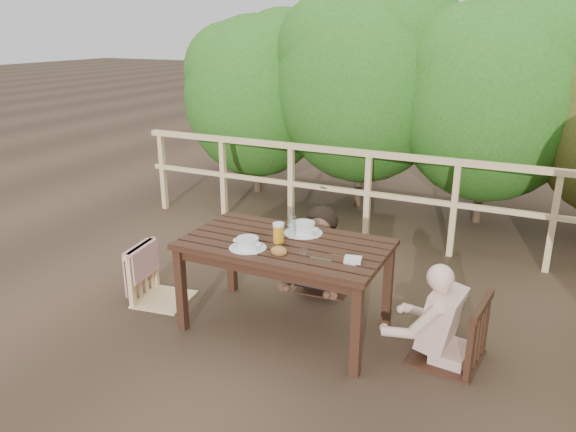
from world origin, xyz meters
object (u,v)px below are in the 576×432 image
at_px(table, 285,286).
at_px(tumbler, 304,254).
at_px(soup_far, 303,228).
at_px(soup_near, 248,244).
at_px(diner_right, 458,286).
at_px(bottle, 292,226).
at_px(woman, 327,222).
at_px(chair_far, 326,240).
at_px(bread_roll, 279,251).
at_px(chair_left, 161,252).
at_px(chair_right, 452,298).
at_px(beer_glass, 279,234).
at_px(butter_tub, 353,261).

height_order(table, tumbler, tumbler).
bearing_deg(soup_far, soup_near, -117.85).
height_order(diner_right, bottle, diner_right).
relative_size(woman, tumbler, 18.29).
xyz_separation_m(chair_far, bread_roll, (0.04, -1.00, 0.28)).
xyz_separation_m(chair_left, chair_right, (2.35, 0.15, 0.02)).
xyz_separation_m(chair_right, soup_near, (-1.41, -0.32, 0.27)).
bearing_deg(chair_far, soup_near, -107.40).
height_order(chair_left, bread_roll, chair_left).
xyz_separation_m(table, diner_right, (1.25, 0.10, 0.22)).
height_order(diner_right, tumbler, diner_right).
xyz_separation_m(soup_near, bottle, (0.21, 0.30, 0.07)).
xyz_separation_m(chair_far, beer_glass, (-0.06, -0.80, 0.33)).
relative_size(soup_near, beer_glass, 1.66).
xyz_separation_m(table, bottle, (0.02, 0.08, 0.47)).
distance_m(diner_right, butter_tub, 0.73).
bearing_deg(bread_roll, butter_tub, 9.87).
xyz_separation_m(chair_far, diner_right, (1.23, -0.67, 0.12)).
distance_m(soup_far, bottle, 0.16).
bearing_deg(tumbler, chair_right, 16.63).
bearing_deg(butter_tub, chair_left, 165.21).
relative_size(bread_roll, beer_glass, 0.74).
bearing_deg(chair_left, bottle, -91.40).
bearing_deg(beer_glass, diner_right, 5.76).
distance_m(chair_right, soup_near, 1.47).
bearing_deg(chair_far, soup_far, -92.76).
relative_size(tumbler, butter_tub, 0.58).
distance_m(chair_right, bread_roll, 1.23).
xyz_separation_m(chair_right, butter_tub, (-0.64, -0.24, 0.25)).
distance_m(table, soup_near, 0.49).
xyz_separation_m(diner_right, soup_near, (-1.44, -0.32, 0.17)).
xyz_separation_m(chair_left, woman, (1.15, 0.85, 0.16)).
xyz_separation_m(bread_roll, beer_glass, (-0.10, 0.20, 0.05)).
bearing_deg(chair_left, diner_right, -94.64).
bearing_deg(bottle, tumbler, -51.43).
bearing_deg(soup_far, bread_roll, -87.69).
relative_size(table, bread_roll, 12.45).
height_order(woman, soup_near, woman).
height_order(chair_right, woman, woman).
bearing_deg(table, bread_roll, -74.48).
bearing_deg(bread_roll, chair_left, 171.80).
distance_m(table, bottle, 0.47).
bearing_deg(table, diner_right, 4.49).
xyz_separation_m(table, woman, (0.02, 0.79, 0.26)).
distance_m(woman, bread_roll, 1.03).
bearing_deg(soup_far, butter_tub, -34.47).
bearing_deg(tumbler, soup_far, 114.77).
bearing_deg(diner_right, beer_glass, 102.22).
height_order(woman, butter_tub, woman).
xyz_separation_m(chair_far, soup_far, (0.02, -0.54, 0.30)).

